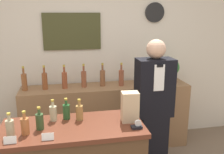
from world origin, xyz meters
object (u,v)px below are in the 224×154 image
potted_plant (171,70)px  tape_dispenser (137,126)px  shopkeeper (153,110)px  paper_bag (130,107)px

potted_plant → tape_dispenser: bearing=-123.5°
potted_plant → tape_dispenser: 1.66m
shopkeeper → potted_plant: shopkeeper is taller
potted_plant → shopkeeper: bearing=-126.2°
potted_plant → tape_dispenser: size_ratio=3.74×
tape_dispenser → potted_plant: bearing=56.5°
shopkeeper → paper_bag: size_ratio=5.95×
shopkeeper → potted_plant: 0.91m
shopkeeper → tape_dispenser: 0.81m
shopkeeper → paper_bag: (-0.43, -0.54, 0.28)m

